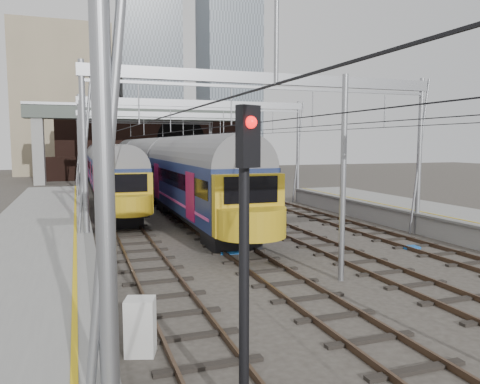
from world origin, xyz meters
name	(u,v)px	position (x,y,z in m)	size (l,w,h in m)	color
ground	(376,298)	(0.00, 0.00, 0.00)	(160.00, 160.00, 0.00)	#38332D
platform_left	(18,291)	(-10.18, 2.50, 0.55)	(4.32, 55.00, 1.12)	gray
tracks	(227,221)	(0.00, 15.00, 0.02)	(14.40, 80.00, 0.22)	#4C3828
overhead_line	(199,117)	(0.00, 21.49, 6.57)	(16.80, 80.00, 8.00)	gray
retaining_wall	(153,146)	(1.40, 51.93, 4.33)	(28.00, 2.75, 9.00)	black
overbridge	(149,122)	(0.00, 46.00, 7.27)	(28.00, 3.00, 9.25)	gray
city_skyline	(143,70)	(2.73, 70.48, 17.09)	(37.50, 27.50, 60.00)	tan
train_main	(139,162)	(-2.00, 40.85, 2.64)	(3.06, 70.64, 5.17)	black
train_second	(100,163)	(-6.00, 44.12, 2.42)	(2.68, 62.10, 4.66)	black
signal_near_left	(245,232)	(-5.98, -4.77, 3.31)	(0.42, 0.48, 5.31)	black
relay_cabinet	(140,327)	(-7.28, -1.48, 0.65)	(0.65, 0.54, 1.29)	silver
equip_cover_a	(230,251)	(-2.34, 7.15, 0.06)	(0.97, 0.68, 0.11)	#1654A8
equip_cover_b	(255,237)	(-0.16, 9.79, 0.05)	(0.93, 0.65, 0.11)	#1654A8
equip_cover_c	(410,247)	(5.61, 5.29, 0.04)	(0.75, 0.53, 0.09)	#1654A8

